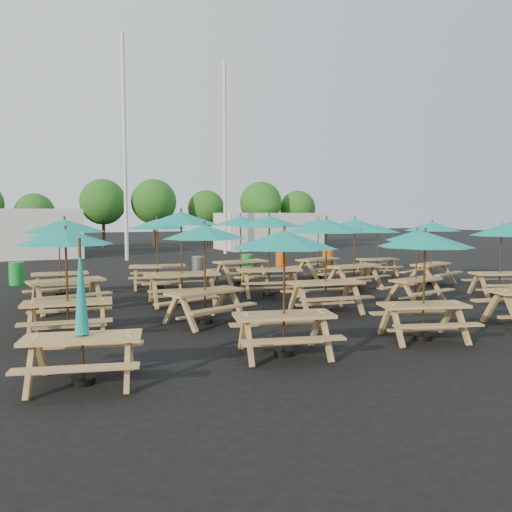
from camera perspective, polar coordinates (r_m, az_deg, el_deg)
name	(u,v)px	position (r m, az deg, el deg)	size (l,w,h in m)	color
ground	(276,295)	(15.33, 2.34, -4.52)	(120.00, 120.00, 0.00)	black
picnic_unit_0	(82,325)	(7.69, -19.28, -7.43)	(1.98, 1.82, 2.14)	#B2834F
picnic_unit_1	(66,244)	(10.63, -20.91, 1.31)	(2.11, 2.11, 2.20)	#B2834F
picnic_unit_2	(65,231)	(13.69, -21.00, 2.64)	(2.34, 2.34, 2.37)	#B2834F
picnic_unit_3	(59,237)	(16.34, -21.60, 2.02)	(1.83, 1.83, 2.08)	#B2834F
picnic_unit_4	(284,247)	(8.61, 3.24, 1.01)	(2.27, 2.27, 2.22)	#B2834F
picnic_unit_5	(205,238)	(11.24, -5.90, 2.06)	(2.43, 2.43, 2.26)	#B2834F
picnic_unit_6	(181,224)	(13.81, -8.55, 3.62)	(2.39, 2.39, 2.57)	#B2834F
picnic_unit_7	(157,228)	(16.88, -11.26, 3.11)	(2.38, 2.38, 2.34)	#B2834F
picnic_unit_8	(425,246)	(10.25, 18.76, 1.06)	(2.29, 2.29, 2.16)	#B2834F
picnic_unit_9	(326,232)	(12.59, 8.04, 2.76)	(2.28, 2.28, 2.38)	#B2834F
picnic_unit_10	(269,226)	(15.13, 1.52, 3.41)	(2.53, 2.53, 2.46)	#B2834F
picnic_unit_11	(241,225)	(17.82, -1.76, 3.57)	(2.37, 2.37, 2.45)	#B2834F
picnic_unit_13	(417,240)	(14.48, 17.93, 1.74)	(2.07, 2.07, 2.06)	#B2834F
picnic_unit_14	(355,228)	(16.85, 11.21, 3.12)	(2.23, 2.23, 2.35)	#B2834F
picnic_unit_15	(318,227)	(19.33, 7.12, 3.34)	(2.52, 2.52, 2.34)	#B2834F
picnic_unit_17	(502,235)	(16.71, 26.26, 2.14)	(2.34, 2.34, 2.16)	#B2834F
picnic_unit_18	(432,230)	(18.61, 19.48, 2.78)	(2.42, 2.42, 2.23)	#B2834F
picnic_unit_19	(378,232)	(20.80, 13.76, 2.68)	(2.06, 2.06, 2.06)	#B2834F
waste_bin_0	(17,274)	(19.42, -25.68, -1.82)	(0.50, 0.50, 0.81)	#1A9330
waste_bin_1	(198,266)	(20.05, -6.63, -1.20)	(0.50, 0.50, 0.81)	gray
waste_bin_2	(247,264)	(20.96, -1.03, -0.91)	(0.50, 0.50, 0.81)	#1A9330
waste_bin_3	(281,262)	(21.88, 2.91, -0.68)	(0.50, 0.50, 0.81)	#E2510D
waste_bin_4	(328,260)	(23.23, 8.22, -0.41)	(0.50, 0.50, 0.81)	#E2510D
mast_0	(125,149)	(28.14, -14.78, 11.79)	(0.20, 0.20, 12.00)	silver
mast_1	(225,158)	(31.80, -3.58, 11.10)	(0.20, 0.20, 12.00)	silver
event_tent_0	(6,234)	(31.52, -26.69, 2.29)	(8.00, 4.00, 2.80)	silver
event_tent_1	(268,231)	(36.17, 1.41, 2.88)	(7.00, 4.00, 2.60)	silver
tree_2	(35,212)	(37.14, -23.96, 4.57)	(2.59, 2.59, 3.93)	#382314
tree_3	(103,202)	(38.55, -17.08, 5.92)	(3.36, 3.36, 5.09)	#382314
tree_4	(154,202)	(38.76, -11.61, 6.10)	(3.41, 3.41, 5.17)	#382314
tree_5	(206,209)	(40.35, -5.71, 5.42)	(2.94, 2.94, 4.45)	#382314
tree_6	(261,203)	(40.21, 0.56, 6.10)	(3.38, 3.38, 5.13)	#382314
tree_7	(298,209)	(41.78, 4.77, 5.43)	(2.95, 2.95, 4.48)	#382314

